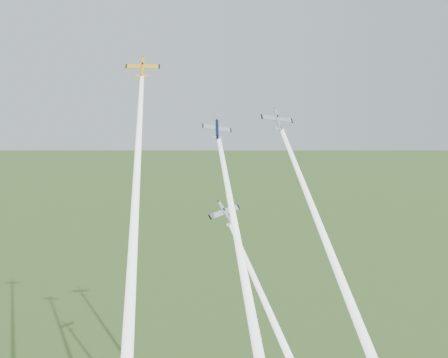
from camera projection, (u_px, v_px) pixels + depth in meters
plane_yellow at (143, 67)px, 129.07m from camera, size 8.65×7.32×6.48m
smoke_trail_yellow at (135, 210)px, 106.26m from camera, size 8.00×52.27×51.87m
plane_navy at (217, 129)px, 128.09m from camera, size 7.70×5.88×6.74m
smoke_trail_navy at (241, 257)px, 109.23m from camera, size 3.39×43.92×43.47m
plane_silver_right at (278, 120)px, 136.67m from camera, size 8.84×8.44×8.07m
smoke_trail_silver_right at (328, 247)px, 117.25m from camera, size 10.21×47.37×47.25m
plane_silver_low at (226, 213)px, 125.51m from camera, size 10.43×8.43×7.92m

